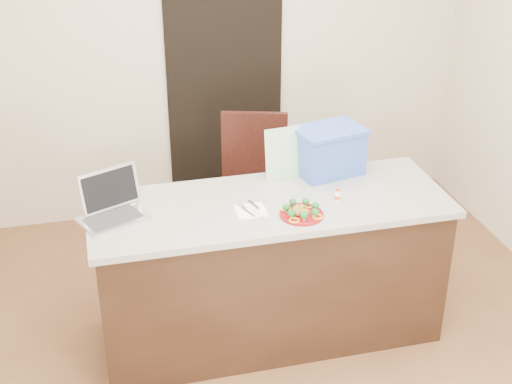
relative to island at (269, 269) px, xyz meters
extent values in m
plane|color=brown|center=(0.00, -0.25, -0.46)|extent=(4.00, 4.00, 0.00)
plane|color=beige|center=(0.00, 1.75, 0.89)|extent=(4.00, 0.00, 4.00)
cube|color=black|center=(0.10, 1.73, 0.54)|extent=(0.90, 0.02, 2.00)
cube|color=black|center=(0.00, 0.00, -0.02)|extent=(2.00, 0.70, 0.88)
cube|color=beige|center=(0.00, 0.00, 0.44)|extent=(2.06, 0.76, 0.04)
cylinder|color=maroon|center=(0.13, -0.20, 0.46)|extent=(0.24, 0.24, 0.01)
torus|color=maroon|center=(0.13, -0.20, 0.47)|extent=(0.24, 0.24, 0.01)
sphere|color=olive|center=(0.13, -0.20, 0.49)|extent=(0.04, 0.04, 0.04)
sphere|color=olive|center=(0.14, -0.17, 0.49)|extent=(0.04, 0.04, 0.04)
sphere|color=olive|center=(0.11, -0.17, 0.49)|extent=(0.04, 0.04, 0.04)
sphere|color=olive|center=(0.10, -0.19, 0.49)|extent=(0.04, 0.04, 0.04)
sphere|color=olive|center=(0.10, -0.22, 0.49)|extent=(0.04, 0.04, 0.04)
sphere|color=olive|center=(0.12, -0.23, 0.49)|extent=(0.04, 0.04, 0.04)
sphere|color=olive|center=(0.15, -0.22, 0.49)|extent=(0.04, 0.04, 0.04)
ellipsoid|color=#134A1B|center=(0.21, -0.19, 0.51)|extent=(0.04, 0.04, 0.04)
ellipsoid|color=#134A1B|center=(0.17, -0.13, 0.51)|extent=(0.04, 0.04, 0.04)
ellipsoid|color=#134A1B|center=(0.10, -0.12, 0.51)|extent=(0.04, 0.04, 0.04)
ellipsoid|color=#134A1B|center=(0.05, -0.17, 0.51)|extent=(0.04, 0.04, 0.04)
ellipsoid|color=#134A1B|center=(0.06, -0.24, 0.51)|extent=(0.04, 0.04, 0.04)
ellipsoid|color=#134A1B|center=(0.12, -0.28, 0.51)|extent=(0.04, 0.04, 0.04)
ellipsoid|color=#134A1B|center=(0.18, -0.26, 0.51)|extent=(0.04, 0.04, 0.04)
torus|color=yellow|center=(0.19, -0.13, 0.48)|extent=(0.06, 0.06, 0.01)
torus|color=yellow|center=(0.06, -0.14, 0.48)|extent=(0.06, 0.06, 0.01)
torus|color=yellow|center=(0.06, -0.27, 0.48)|extent=(0.06, 0.06, 0.01)
torus|color=yellow|center=(0.20, -0.26, 0.48)|extent=(0.06, 0.06, 0.01)
cube|color=white|center=(-0.13, -0.08, 0.46)|extent=(0.17, 0.17, 0.01)
cube|color=silver|center=(-0.15, -0.10, 0.47)|extent=(0.06, 0.13, 0.00)
cube|color=silver|center=(-0.15, -0.03, 0.47)|extent=(0.05, 0.06, 0.00)
cube|color=silver|center=(-0.10, -0.13, 0.47)|extent=(0.04, 0.10, 0.01)
cube|color=silver|center=(-0.10, -0.03, 0.47)|extent=(0.05, 0.12, 0.00)
cylinder|color=white|center=(0.38, -0.08, 0.48)|extent=(0.03, 0.03, 0.05)
cylinder|color=white|center=(0.38, -0.08, 0.52)|extent=(0.02, 0.02, 0.01)
cylinder|color=red|center=(0.38, -0.08, 0.53)|extent=(0.03, 0.03, 0.01)
cylinder|color=red|center=(0.38, -0.08, 0.48)|extent=(0.03, 0.03, 0.02)
cube|color=#BCBDC1|center=(-0.88, 0.01, 0.47)|extent=(0.41, 0.36, 0.02)
cube|color=#BCBDC1|center=(-0.88, 0.13, 0.59)|extent=(0.34, 0.19, 0.23)
cube|color=black|center=(-0.88, 0.12, 0.59)|extent=(0.31, 0.17, 0.20)
cube|color=#2B2A2D|center=(-0.88, -0.01, 0.47)|extent=(0.34, 0.27, 0.00)
cube|color=white|center=(0.16, 0.29, 0.62)|extent=(0.23, 0.07, 0.31)
cube|color=#3151B3|center=(0.45, 0.29, 0.59)|extent=(0.43, 0.34, 0.27)
cube|color=#3151B3|center=(0.45, 0.29, 0.74)|extent=(0.45, 0.37, 0.02)
cube|color=#371510|center=(0.17, 0.84, 0.04)|extent=(0.58, 0.58, 0.04)
cube|color=#371510|center=(0.17, 1.05, 0.33)|extent=(0.46, 0.18, 0.53)
cylinder|color=#371510|center=(-0.03, 0.64, -0.21)|extent=(0.04, 0.04, 0.50)
cylinder|color=#371510|center=(0.37, 0.64, -0.21)|extent=(0.04, 0.04, 0.50)
cylinder|color=#371510|center=(-0.03, 1.04, -0.21)|extent=(0.04, 0.04, 0.50)
cylinder|color=#371510|center=(0.37, 1.04, -0.21)|extent=(0.04, 0.04, 0.50)
camera|label=1|loc=(-0.94, -3.45, 2.36)|focal=50.00mm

